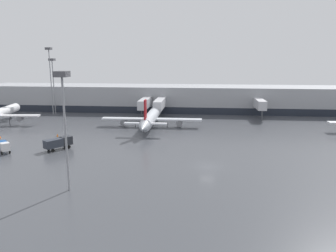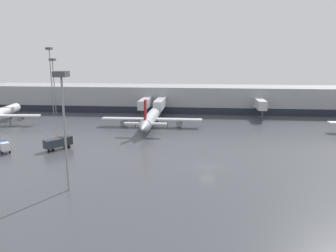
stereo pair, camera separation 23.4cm
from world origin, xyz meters
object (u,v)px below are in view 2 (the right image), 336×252
at_px(apron_light_mast_2, 53,70).
at_px(traffic_cone_0, 58,135).
at_px(apron_light_mast_1, 63,97).
at_px(service_truck_0, 4,146).
at_px(apron_light_mast_0, 50,63).
at_px(parked_jet_2, 152,117).
at_px(traffic_cone_2, 0,137).
at_px(service_truck_2, 58,142).

bearing_deg(apron_light_mast_2, traffic_cone_0, -65.11).
relative_size(apron_light_mast_1, apron_light_mast_2, 0.92).
relative_size(service_truck_0, apron_light_mast_0, 0.19).
distance_m(parked_jet_2, traffic_cone_2, 38.30).
height_order(service_truck_2, apron_light_mast_0, apron_light_mast_0).
distance_m(service_truck_2, apron_light_mast_1, 26.31).
xyz_separation_m(parked_jet_2, traffic_cone_2, (-34.45, -16.56, -2.43)).
height_order(service_truck_2, apron_light_mast_1, apron_light_mast_1).
bearing_deg(parked_jet_2, apron_light_mast_1, 172.44).
xyz_separation_m(service_truck_0, apron_light_mast_0, (-10.62, 46.08, 15.73)).
bearing_deg(traffic_cone_0, apron_light_mast_0, 116.18).
distance_m(parked_jet_2, service_truck_2, 29.50).
relative_size(parked_jet_2, service_truck_2, 5.59).
bearing_deg(traffic_cone_0, service_truck_2, -64.84).
bearing_deg(traffic_cone_2, parked_jet_2, 25.67).
xyz_separation_m(service_truck_0, traffic_cone_0, (5.00, 14.30, -1.04)).
relative_size(parked_jet_2, apron_light_mast_2, 1.75).
xyz_separation_m(service_truck_0, service_truck_2, (10.18, 3.27, 0.12)).
height_order(service_truck_0, apron_light_mast_0, apron_light_mast_0).
bearing_deg(service_truck_2, apron_light_mast_0, 62.68).
bearing_deg(traffic_cone_2, traffic_cone_0, 12.74).
bearing_deg(apron_light_mast_0, service_truck_0, -77.02).
relative_size(traffic_cone_2, apron_light_mast_1, 0.04).
distance_m(traffic_cone_0, apron_light_mast_2, 38.75).
bearing_deg(apron_light_mast_0, traffic_cone_2, -85.82).
xyz_separation_m(traffic_cone_2, apron_light_mast_1, (28.99, -28.76, 13.45)).
distance_m(traffic_cone_0, traffic_cone_2, 13.41).
bearing_deg(apron_light_mast_1, apron_light_mast_2, 115.75).
bearing_deg(apron_light_mast_0, apron_light_mast_2, 61.63).
bearing_deg(service_truck_2, apron_light_mast_1, -115.84).
xyz_separation_m(parked_jet_2, service_truck_0, (-26.37, -27.90, -1.32)).
bearing_deg(service_truck_0, traffic_cone_2, 171.19).
bearing_deg(apron_light_mast_2, apron_light_mast_0, -118.37).
distance_m(traffic_cone_0, apron_light_mast_0, 39.18).
height_order(apron_light_mast_1, apron_light_mast_2, apron_light_mast_2).
height_order(service_truck_2, traffic_cone_0, service_truck_2).
height_order(parked_jet_2, traffic_cone_0, parked_jet_2).
distance_m(service_truck_0, traffic_cone_0, 15.19).
xyz_separation_m(service_truck_0, apron_light_mast_2, (-10.15, 46.95, 13.31)).
xyz_separation_m(service_truck_0, apron_light_mast_1, (20.91, -17.42, 12.34)).
bearing_deg(traffic_cone_0, service_truck_0, -109.27).
distance_m(service_truck_0, traffic_cone_2, 13.97).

